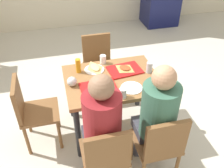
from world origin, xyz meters
TOP-DOWN VIEW (x-y plane):
  - ground_plane at (0.00, 0.00)m, footprint 10.00×10.00m
  - main_table at (0.00, 0.00)m, footprint 1.00×0.77m
  - chair_near_left at (-0.25, -0.77)m, footprint 0.40×0.40m
  - chair_near_right at (0.25, -0.77)m, footprint 0.40×0.40m
  - chair_far_side at (0.00, 0.77)m, footprint 0.40×0.40m
  - chair_left_end at (-0.88, 0.00)m, footprint 0.40×0.40m
  - person_in_red at (-0.25, -0.63)m, footprint 0.32×0.42m
  - person_in_brown_jacket at (0.25, -0.63)m, footprint 0.32×0.42m
  - tray_red_near at (-0.17, -0.13)m, footprint 0.37×0.28m
  - tray_red_far at (0.17, 0.12)m, footprint 0.39×0.30m
  - paper_plate_center at (-0.15, 0.21)m, footprint 0.22×0.22m
  - paper_plate_near_edge at (0.15, -0.21)m, footprint 0.22×0.22m
  - pizza_slice_a at (-0.17, -0.12)m, footprint 0.26×0.21m
  - pizza_slice_b at (0.18, 0.12)m, footprint 0.23×0.23m
  - pizza_slice_c at (-0.14, 0.23)m, footprint 0.16×0.25m
  - plastic_cup_a at (-0.02, 0.33)m, footprint 0.07×0.07m
  - plastic_cup_b at (0.02, -0.33)m, footprint 0.07×0.07m
  - soda_can at (0.42, 0.02)m, footprint 0.07×0.07m
  - condiment_bottle at (-0.32, 0.21)m, footprint 0.06×0.06m
  - foil_bundle at (-0.42, -0.02)m, footprint 0.10×0.10m

SIDE VIEW (x-z plane):
  - ground_plane at x=0.00m, z-range -0.02..0.00m
  - chair_near_left at x=-0.25m, z-range 0.07..0.91m
  - chair_near_right at x=0.25m, z-range 0.07..0.91m
  - chair_far_side at x=0.00m, z-range 0.07..0.91m
  - chair_left_end at x=-0.88m, z-range 0.07..0.91m
  - main_table at x=0.00m, z-range 0.26..0.98m
  - paper_plate_center at x=-0.15m, z-range 0.73..0.74m
  - paper_plate_near_edge at x=0.15m, z-range 0.73..0.74m
  - person_in_red at x=-0.25m, z-range 0.11..1.36m
  - person_in_brown_jacket at x=0.25m, z-range 0.11..1.36m
  - tray_red_near at x=-0.17m, z-range 0.73..0.75m
  - tray_red_far at x=0.17m, z-range 0.73..0.75m
  - pizza_slice_c at x=-0.14m, z-range 0.74..0.76m
  - pizza_slice_a at x=-0.17m, z-range 0.74..0.76m
  - pizza_slice_b at x=0.18m, z-range 0.74..0.76m
  - plastic_cup_a at x=-0.02m, z-range 0.73..0.83m
  - plastic_cup_b at x=0.02m, z-range 0.73..0.83m
  - foil_bundle at x=-0.42m, z-range 0.73..0.83m
  - soda_can at x=0.42m, z-range 0.73..0.85m
  - condiment_bottle at x=-0.32m, z-range 0.73..0.89m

